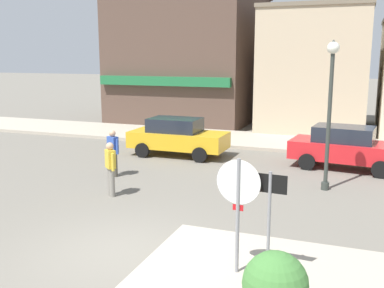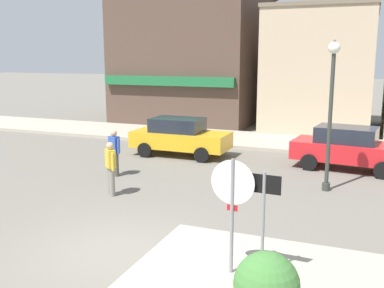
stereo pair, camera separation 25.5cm
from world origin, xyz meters
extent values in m
plane|color=#6B665B|center=(0.00, 0.00, 0.00)|extent=(160.00, 160.00, 0.00)
cube|color=#A89E8C|center=(0.00, 13.19, 0.07)|extent=(80.00, 4.00, 0.15)
cylinder|color=gray|center=(2.56, -0.26, 1.15)|extent=(0.07, 0.07, 2.30)
cylinder|color=red|center=(2.56, -0.24, 1.87)|extent=(0.76, 0.06, 0.76)
cylinder|color=white|center=(2.56, -0.25, 1.87)|extent=(0.82, 0.06, 0.82)
cube|color=red|center=(2.56, -0.24, 1.39)|extent=(0.20, 0.02, 0.11)
cylinder|color=gray|center=(3.12, -0.20, 1.05)|extent=(0.06, 0.06, 2.10)
cube|color=black|center=(3.12, -0.19, 1.88)|extent=(0.60, 0.05, 0.34)
cube|color=white|center=(3.12, -0.18, 1.88)|extent=(0.54, 0.04, 0.29)
cube|color=black|center=(3.12, -0.17, 1.88)|extent=(0.34, 0.03, 0.08)
sphere|color=#427A38|center=(3.49, -1.54, 0.73)|extent=(1.00, 1.00, 1.00)
cylinder|color=#333833|center=(3.66, 6.22, 2.10)|extent=(0.12, 0.12, 4.20)
cylinder|color=#333833|center=(3.66, 6.22, 0.12)|extent=(0.24, 0.24, 0.24)
sphere|color=white|center=(3.66, 6.22, 4.31)|extent=(0.36, 0.36, 0.36)
cone|color=#333833|center=(3.66, 6.22, 4.45)|extent=(0.32, 0.32, 0.18)
cube|color=gold|center=(-2.43, 9.12, 0.67)|extent=(4.01, 1.72, 0.66)
cube|color=#1E232D|center=(-2.58, 9.12, 1.28)|extent=(2.09, 1.40, 0.56)
cylinder|color=black|center=(-1.19, 9.96, 0.30)|extent=(0.60, 0.18, 0.60)
cylinder|color=black|center=(-1.20, 8.26, 0.30)|extent=(0.60, 0.18, 0.60)
cylinder|color=black|center=(-3.67, 9.97, 0.30)|extent=(0.60, 0.18, 0.60)
cylinder|color=black|center=(-3.68, 8.27, 0.30)|extent=(0.60, 0.18, 0.60)
cube|color=red|center=(4.17, 9.24, 0.67)|extent=(4.17, 2.16, 0.66)
cube|color=#1E232D|center=(4.03, 9.26, 1.28)|extent=(2.23, 1.63, 0.56)
cylinder|color=black|center=(5.31, 8.25, 0.30)|extent=(0.62, 0.25, 0.60)
cylinder|color=black|center=(3.04, 10.23, 0.30)|extent=(0.62, 0.25, 0.60)
cylinder|color=black|center=(2.84, 8.54, 0.30)|extent=(0.62, 0.25, 0.60)
cylinder|color=#4C473D|center=(-3.37, 5.33, 0.42)|extent=(0.16, 0.16, 0.85)
cylinder|color=#4C473D|center=(-3.20, 5.27, 0.42)|extent=(0.16, 0.16, 0.85)
cube|color=#3351A8|center=(-3.29, 5.30, 1.12)|extent=(0.41, 0.33, 0.54)
sphere|color=tan|center=(-3.29, 5.30, 1.50)|extent=(0.22, 0.22, 0.22)
cylinder|color=#3351A8|center=(-3.50, 5.38, 1.07)|extent=(0.12, 0.12, 0.52)
cylinder|color=#3351A8|center=(-3.07, 5.22, 1.07)|extent=(0.12, 0.12, 0.52)
cylinder|color=gray|center=(-2.29, 3.41, 0.42)|extent=(0.16, 0.16, 0.85)
cylinder|color=gray|center=(-2.16, 3.29, 0.42)|extent=(0.16, 0.16, 0.85)
cube|color=gold|center=(-2.22, 3.35, 1.12)|extent=(0.42, 0.40, 0.54)
sphere|color=tan|center=(-2.22, 3.35, 1.50)|extent=(0.22, 0.22, 0.22)
cylinder|color=gold|center=(-2.40, 3.51, 1.07)|extent=(0.13, 0.13, 0.52)
cylinder|color=gold|center=(-2.05, 3.20, 1.07)|extent=(0.13, 0.13, 0.52)
cube|color=brown|center=(-5.77, 19.62, 3.88)|extent=(8.18, 8.85, 7.76)
cube|color=#1E6638|center=(-5.77, 15.04, 2.70)|extent=(7.77, 0.40, 0.50)
cube|color=tan|center=(2.10, 18.41, 3.21)|extent=(5.45, 7.28, 6.42)
cube|color=#716452|center=(2.10, 18.41, 6.52)|extent=(5.56, 7.42, 0.20)
camera|label=1|loc=(4.50, -7.76, 4.08)|focal=42.00mm
camera|label=2|loc=(4.73, -7.67, 4.08)|focal=42.00mm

